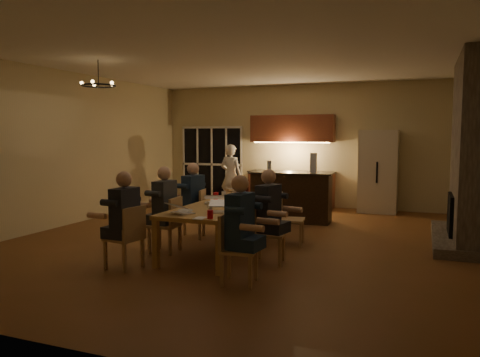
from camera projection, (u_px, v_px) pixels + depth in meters
name	position (u px, v px, depth m)	size (l,w,h in m)	color
floor	(245.00, 241.00, 8.30)	(9.00, 9.00, 0.00)	brown
back_wall	(306.00, 146.00, 12.34)	(8.00, 0.04, 3.20)	#C3B68A
left_wall	(62.00, 149.00, 9.62)	(0.04, 9.00, 3.20)	#C3B68A
ceiling	(245.00, 57.00, 8.01)	(8.00, 9.00, 0.04)	white
french_doors	(212.00, 164.00, 13.33)	(1.86, 0.08, 2.10)	black
fireplace	(474.00, 152.00, 7.92)	(0.58, 2.50, 3.20)	#665C50
kitchenette	(291.00, 161.00, 12.19)	(2.24, 0.68, 2.40)	brown
refrigerator	(378.00, 171.00, 11.36)	(0.90, 0.68, 2.00)	beige
dining_table	(227.00, 226.00, 7.72)	(1.10, 2.93, 0.75)	tan
bar_island	(291.00, 197.00, 10.18)	(1.78, 0.68, 1.08)	black
chair_left_near	(124.00, 237.00, 6.57)	(0.44, 0.44, 0.89)	#A47752
chair_left_mid	(165.00, 225.00, 7.50)	(0.44, 0.44, 0.89)	#A47752
chair_left_far	(192.00, 214.00, 8.54)	(0.44, 0.44, 0.89)	#A47752
chair_right_near	(239.00, 249.00, 5.88)	(0.44, 0.44, 0.89)	#A47752
chair_right_mid	(270.00, 233.00, 6.84)	(0.44, 0.44, 0.89)	#A47752
chair_right_far	(291.00, 219.00, 8.00)	(0.44, 0.44, 0.89)	#A47752
person_left_near	(125.00, 221.00, 6.48)	(0.60, 0.60, 1.38)	#22262C
person_right_near	(240.00, 230.00, 5.88)	(0.60, 0.60, 1.38)	#1F354E
person_left_mid	(165.00, 209.00, 7.50)	(0.60, 0.60, 1.38)	#383D43
person_right_mid	(268.00, 216.00, 6.90)	(0.60, 0.60, 1.38)	#22262C
person_left_far	(193.00, 200.00, 8.53)	(0.60, 0.60, 1.38)	#1F354E
standing_person	(231.00, 176.00, 12.13)	(0.60, 0.39, 1.65)	white
chandelier	(99.00, 86.00, 8.27)	(0.60, 0.60, 0.03)	black
laptop_a	(183.00, 206.00, 6.73)	(0.32, 0.28, 0.23)	silver
laptop_b	(219.00, 205.00, 6.81)	(0.32, 0.28, 0.23)	silver
laptop_c	(214.00, 197.00, 7.72)	(0.32, 0.28, 0.23)	silver
laptop_d	(239.00, 198.00, 7.50)	(0.32, 0.28, 0.23)	silver
laptop_e	(239.00, 189.00, 8.75)	(0.32, 0.28, 0.23)	silver
laptop_f	(264.00, 191.00, 8.58)	(0.32, 0.28, 0.23)	silver
mug_front	(210.00, 205.00, 7.26)	(0.07, 0.07, 0.10)	white
mug_mid	(245.00, 197.00, 8.14)	(0.09, 0.09, 0.10)	white
mug_back	(224.00, 194.00, 8.56)	(0.08, 0.08, 0.10)	white
redcup_near	(210.00, 214.00, 6.30)	(0.08, 0.08, 0.12)	red
redcup_mid	(216.00, 196.00, 8.24)	(0.09, 0.09, 0.12)	red
can_silver	(210.00, 207.00, 6.96)	(0.06, 0.06, 0.12)	#B2B2B7
can_cola	(247.00, 190.00, 9.08)	(0.07, 0.07, 0.12)	#3F0F0C
can_right	(254.00, 198.00, 7.90)	(0.06, 0.06, 0.12)	#B2B2B7
plate_near	(233.00, 210.00, 7.02)	(0.23, 0.23, 0.02)	white
plate_left	(185.00, 211.00, 6.95)	(0.22, 0.22, 0.02)	white
plate_far	(264.00, 198.00, 8.31)	(0.27, 0.27, 0.02)	white
notepad	(200.00, 218.00, 6.32)	(0.15, 0.20, 0.01)	white
bar_bottle	(269.00, 166.00, 10.24)	(0.09, 0.09, 0.24)	#99999E
bar_blender	(313.00, 163.00, 9.97)	(0.13, 0.13, 0.42)	silver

